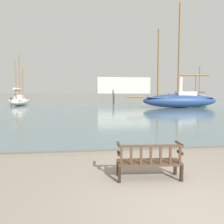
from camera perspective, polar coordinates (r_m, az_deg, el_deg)
The scene contains 8 objects.
ground_plane at distance 4.79m, azimuth 18.36°, elevation -22.08°, with size 160.00×160.00×0.00m, color gray.
harbor_water at distance 47.93m, azimuth -4.92°, elevation 2.14°, with size 100.00×80.00×0.08m, color slate.
quay_edge_kerb at distance 8.20m, azimuth 6.53°, elevation -10.06°, with size 40.00×0.30×0.12m, color #675F54.
park_bench at distance 5.69m, azimuth 9.66°, elevation -12.46°, with size 1.63×0.64×0.92m.
sailboat_mid_port at distance 35.14m, azimuth 17.30°, elevation 3.24°, with size 14.08×3.83×15.63m.
sailboat_nearest_starboard at distance 44.36m, azimuth -22.90°, elevation 2.86°, with size 2.62×10.16×9.41m.
sailboat_far_port at distance 48.12m, azimuth 21.82°, elevation 2.85°, with size 2.83×7.05×7.71m.
far_breakwater at distance 51.73m, azimuth -2.82°, elevation 4.44°, with size 51.40×2.40×6.30m.
Camera 1 is at (-1.90, -3.85, 2.14)m, focal length 35.00 mm.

